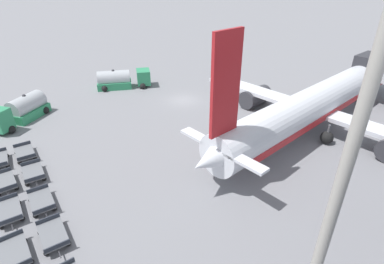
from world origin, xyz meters
name	(u,v)px	position (x,y,z in m)	size (l,w,h in m)	color
ground_plane	(184,100)	(0.00, 0.00, 0.00)	(500.00, 500.00, 0.00)	gray
airplane	(319,102)	(16.54, 5.08, 2.91)	(30.63, 39.07, 12.71)	silver
fuel_tanker_primary	(121,80)	(-10.57, -2.88, 1.22)	(6.70, 8.00, 2.92)	#2D8C5B
fuel_tanker_secondary	(20,111)	(-9.69, -17.84, 1.28)	(5.74, 7.95, 2.99)	#2D8C5B
baggage_dolly_row_near_col_b	(4,182)	(2.42, -23.72, 0.48)	(3.70, 2.06, 0.92)	slate
baggage_dolly_row_near_col_c	(9,211)	(6.35, -24.67, 0.48)	(3.70, 2.19, 0.92)	slate
baggage_dolly_row_near_col_d	(15,253)	(10.59, -25.77, 0.48)	(3.70, 2.07, 0.92)	slate
baggage_dolly_row_mid_a_col_a	(25,153)	(-1.08, -20.77, 0.48)	(3.70, 2.18, 0.92)	slate
baggage_dolly_row_mid_a_col_b	(33,173)	(2.81, -21.53, 0.48)	(3.70, 2.24, 0.92)	slate
baggage_dolly_row_mid_a_col_c	(42,201)	(7.02, -22.57, 0.48)	(3.70, 2.19, 0.92)	slate
baggage_dolly_row_mid_a_col_d	(53,235)	(10.90, -23.46, 0.48)	(3.70, 2.19, 0.92)	slate
apron_light_mast	(372,79)	(25.08, -15.37, 12.61)	(2.00, 0.70, 22.31)	#ADA89E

